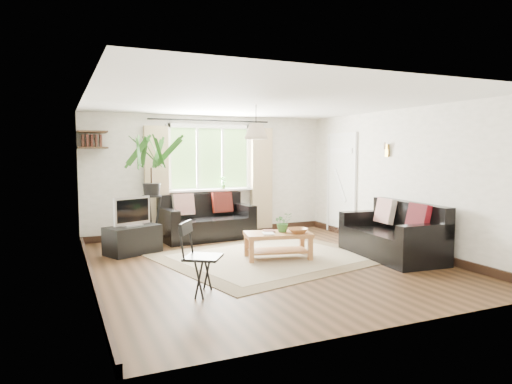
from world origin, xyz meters
name	(u,v)px	position (x,y,z in m)	size (l,w,h in m)	color
floor	(267,264)	(0.00, 0.00, 0.00)	(5.50, 5.50, 0.00)	black
ceiling	(267,102)	(0.00, 0.00, 2.40)	(5.50, 5.50, 0.00)	white
wall_back	(210,175)	(0.00, 2.75, 1.20)	(5.00, 0.02, 2.40)	beige
wall_front	(392,203)	(0.00, -2.75, 1.20)	(5.00, 0.02, 2.40)	beige
wall_left	(87,190)	(-2.50, 0.00, 1.20)	(0.02, 5.50, 2.40)	beige
wall_right	(400,180)	(2.50, 0.00, 1.20)	(0.02, 5.50, 2.40)	beige
rug	(270,257)	(0.22, 0.35, 0.01)	(3.18, 2.73, 0.02)	beige
window	(210,158)	(0.00, 2.71, 1.55)	(2.50, 0.16, 2.16)	white
door	(341,185)	(2.47, 1.70, 1.00)	(0.06, 0.96, 2.06)	silver
corner_shelf	(92,140)	(-2.25, 2.50, 1.89)	(0.50, 0.50, 0.34)	black
pendant_lamp	(256,128)	(0.00, 0.40, 2.05)	(0.36, 0.36, 0.54)	beige
wall_sconce	(386,148)	(2.43, 0.30, 1.74)	(0.12, 0.12, 0.28)	beige
sofa_back	(207,218)	(-0.22, 2.26, 0.41)	(1.74, 0.87, 0.82)	black
sofa_right	(391,231)	(2.00, -0.40, 0.42)	(0.88, 1.77, 0.83)	black
coffee_table	(278,246)	(0.29, 0.21, 0.21)	(1.02, 0.56, 0.42)	#986531
table_plant	(283,222)	(0.39, 0.24, 0.57)	(0.28, 0.24, 0.31)	#336C2B
bowl	(298,231)	(0.56, 0.05, 0.46)	(0.31, 0.31, 0.08)	#A06437
book_a	(263,234)	(0.02, 0.18, 0.43)	(0.17, 0.23, 0.02)	white
book_b	(264,231)	(0.12, 0.37, 0.43)	(0.17, 0.23, 0.02)	#542D21
tv_stand	(133,240)	(-1.73, 1.51, 0.23)	(0.86, 0.48, 0.46)	black
tv	(132,211)	(-1.73, 1.51, 0.71)	(0.66, 0.22, 0.50)	#A5A5AA
palm_stand	(152,191)	(-1.33, 1.93, 0.99)	(0.77, 0.77, 1.99)	black
folding_chair	(203,258)	(-1.31, -1.05, 0.43)	(0.44, 0.44, 0.86)	black
sill_plant	(223,182)	(0.25, 2.63, 1.06)	(0.14, 0.10, 0.27)	#2D6023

